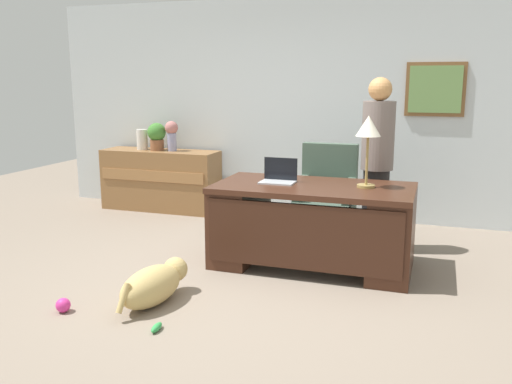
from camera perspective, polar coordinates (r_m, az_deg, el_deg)
The scene contains 14 objects.
ground_plane at distance 4.70m, azimuth -1.46°, elevation -9.68°, with size 12.00×12.00×0.00m, color gray.
back_wall at distance 6.88m, azimuth 6.07°, elevation 8.63°, with size 7.00×0.16×2.70m.
desk at distance 5.05m, azimuth 5.89°, elevation -3.25°, with size 1.80×0.93×0.77m.
credenza at distance 7.37m, azimuth -9.92°, elevation 1.25°, with size 1.56×0.50×0.80m.
armchair at distance 5.92m, azimuth 7.35°, elevation -0.52°, with size 0.60×0.59×1.03m.
person_standing at distance 5.57m, azimuth 12.54°, elevation 3.04°, with size 0.32×0.32×1.74m.
dog_lying at distance 4.36m, azimuth -10.61°, elevation -9.46°, with size 0.40×0.80×0.30m.
laptop at distance 5.10m, azimuth 2.41°, elevation 1.64°, with size 0.32×0.22×0.22m.
desk_lamp at distance 4.90m, azimuth 11.66°, elevation 6.29°, with size 0.22×0.22×0.64m.
vase_with_flowers at distance 7.20m, azimuth -8.82°, elevation 6.06°, with size 0.17×0.17×0.39m.
vase_empty at distance 7.42m, azimuth -11.82°, elevation 5.40°, with size 0.14×0.14×0.27m, color silver.
potted_plant at distance 7.30m, azimuth -10.35°, elevation 5.86°, with size 0.24×0.24×0.36m.
dog_toy_ball at distance 4.41m, azimuth -19.52°, elevation -11.10°, with size 0.11×0.11×0.11m, color #D8338C.
dog_toy_bone at distance 3.96m, azimuth -10.36°, elevation -13.77°, with size 0.14×0.05×0.05m, color green.
Camera 1 is at (1.51, -4.11, 1.72)m, focal length 38.24 mm.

